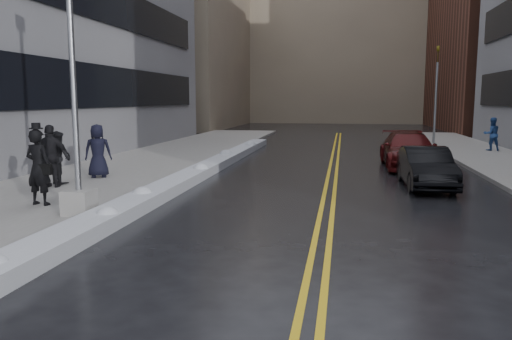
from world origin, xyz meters
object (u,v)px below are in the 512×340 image
at_px(pedestrian_b, 59,157).
at_px(pedestrian_c, 98,151).
at_px(lamppost, 75,114).
at_px(car_maroon, 409,150).
at_px(pedestrian_east, 492,134).
at_px(pedestrian_d, 51,156).
at_px(car_black, 426,167).
at_px(pedestrian_fedora, 39,167).
at_px(traffic_signal, 436,91).

relative_size(pedestrian_b, pedestrian_c, 0.92).
height_order(lamppost, car_maroon, lamppost).
distance_m(lamppost, pedestrian_east, 22.76).
distance_m(pedestrian_d, car_black, 12.02).
distance_m(lamppost, car_maroon, 14.35).
bearing_deg(pedestrian_fedora, traffic_signal, -114.82).
bearing_deg(pedestrian_d, lamppost, 117.67).
height_order(pedestrian_c, pedestrian_d, pedestrian_d).
distance_m(pedestrian_fedora, pedestrian_c, 4.67).
relative_size(traffic_signal, pedestrian_b, 3.49).
bearing_deg(pedestrian_east, pedestrian_fedora, 39.63).
distance_m(pedestrian_b, pedestrian_c, 1.60).
height_order(traffic_signal, pedestrian_c, traffic_signal).
distance_m(pedestrian_east, car_maroon, 8.47).
bearing_deg(pedestrian_east, pedestrian_c, 29.36).
xyz_separation_m(pedestrian_b, car_maroon, (11.85, 7.13, -0.26)).
height_order(traffic_signal, pedestrian_east, traffic_signal).
xyz_separation_m(lamppost, pedestrian_east, (14.06, 17.83, -1.50)).
relative_size(pedestrian_c, car_black, 0.47).
xyz_separation_m(lamppost, pedestrian_d, (-2.78, 3.32, -1.40)).
relative_size(lamppost, car_maroon, 1.47).
distance_m(pedestrian_fedora, pedestrian_d, 2.77).
xyz_separation_m(pedestrian_fedora, pedestrian_b, (-1.35, 3.13, -0.13)).
relative_size(traffic_signal, pedestrian_east, 3.38).
relative_size(pedestrian_d, pedestrian_east, 1.10).
bearing_deg(pedestrian_b, car_maroon, -119.06).
distance_m(pedestrian_fedora, car_maroon, 14.69).
bearing_deg(pedestrian_east, pedestrian_b, 31.47).
bearing_deg(lamppost, traffic_signal, 61.79).
height_order(lamppost, pedestrian_b, lamppost).
relative_size(pedestrian_b, pedestrian_east, 0.97).
distance_m(traffic_signal, pedestrian_b, 23.40).
distance_m(lamppost, pedestrian_fedora, 2.26).
relative_size(traffic_signal, pedestrian_c, 3.19).
relative_size(pedestrian_c, pedestrian_d, 0.96).
distance_m(traffic_signal, car_maroon, 11.58).
relative_size(pedestrian_b, pedestrian_d, 0.88).
bearing_deg(pedestrian_east, lamppost, 43.99).
height_order(pedestrian_fedora, pedestrian_east, pedestrian_fedora).
relative_size(pedestrian_east, car_maroon, 0.34).
height_order(lamppost, pedestrian_east, lamppost).
distance_m(lamppost, pedestrian_c, 6.09).
xyz_separation_m(car_black, car_maroon, (0.04, 4.90, 0.09)).
bearing_deg(pedestrian_fedora, lamppost, 159.57).
bearing_deg(pedestrian_fedora, pedestrian_b, -59.25).
distance_m(pedestrian_d, pedestrian_east, 22.23).
height_order(pedestrian_b, pedestrian_d, pedestrian_d).
distance_m(lamppost, pedestrian_d, 4.55).
xyz_separation_m(pedestrian_b, car_black, (11.81, 2.22, -0.35)).
relative_size(pedestrian_fedora, car_black, 0.49).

